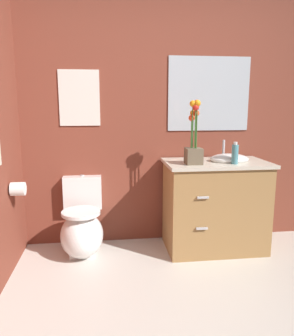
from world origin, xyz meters
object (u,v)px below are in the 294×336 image
at_px(soap_bottle, 235,154).
at_px(wall_poster, 79,98).
at_px(flower_vase, 194,141).
at_px(vanity_cabinet, 215,204).
at_px(toilet_paper_roll, 18,189).
at_px(toilet, 82,228).
at_px(wall_mirror, 209,94).

height_order(soap_bottle, wall_poster, wall_poster).
bearing_deg(flower_vase, vanity_cabinet, 22.02).
height_order(wall_poster, toilet_paper_roll, wall_poster).
bearing_deg(vanity_cabinet, soap_bottle, -51.21).
bearing_deg(toilet, soap_bottle, -7.05).
bearing_deg(toilet_paper_roll, soap_bottle, 0.94).
bearing_deg(wall_mirror, wall_poster, 180.00).
relative_size(flower_vase, wall_mirror, 0.69).
bearing_deg(wall_mirror, vanity_cabinet, -89.46).
relative_size(toilet, wall_poster, 1.36).
xyz_separation_m(vanity_cabinet, soap_bottle, (0.11, -0.14, 0.50)).
height_order(vanity_cabinet, toilet_paper_roll, vanity_cabinet).
xyz_separation_m(toilet, wall_poster, (0.00, 0.27, 1.17)).
bearing_deg(flower_vase, wall_poster, 158.27).
distance_m(flower_vase, soap_bottle, 0.38).
relative_size(soap_bottle, wall_poster, 0.38).
bearing_deg(wall_mirror, flower_vase, -121.78).
relative_size(soap_bottle, wall_mirror, 0.24).
distance_m(toilet, wall_mirror, 1.75).
bearing_deg(soap_bottle, wall_poster, 162.14).
distance_m(vanity_cabinet, wall_mirror, 1.06).
bearing_deg(soap_bottle, vanity_cabinet, 128.79).
height_order(wall_poster, wall_mirror, wall_mirror).
height_order(vanity_cabinet, flower_vase, flower_vase).
bearing_deg(flower_vase, toilet, 172.72).
relative_size(vanity_cabinet, wall_poster, 2.01).
distance_m(wall_mirror, toilet_paper_roll, 1.94).
xyz_separation_m(flower_vase, toilet_paper_roll, (-1.47, -0.07, -0.36)).
bearing_deg(wall_poster, toilet_paper_roll, -136.14).
bearing_deg(soap_bottle, flower_vase, 173.60).
xyz_separation_m(wall_poster, toilet_paper_roll, (-0.48, -0.46, -0.73)).
xyz_separation_m(vanity_cabinet, wall_poster, (-1.23, 0.29, 0.98)).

